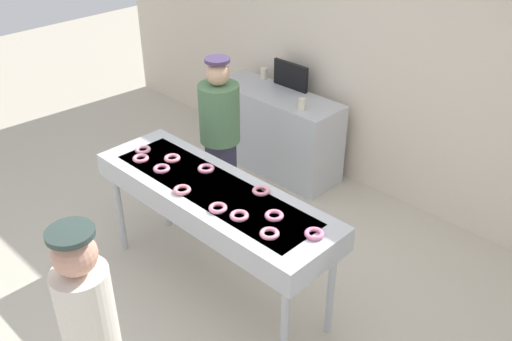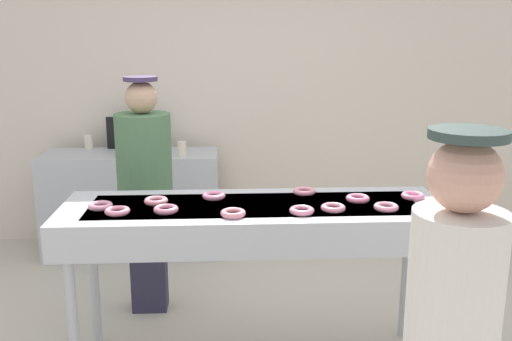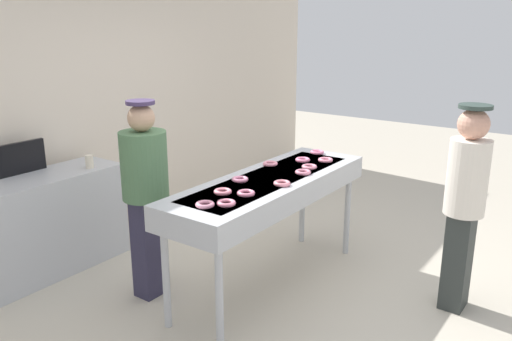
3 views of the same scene
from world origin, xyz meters
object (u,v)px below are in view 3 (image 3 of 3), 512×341
at_px(fryer_conveyor, 270,189).
at_px(strawberry_donut_1, 317,152).
at_px(menu_display, 21,158).
at_px(strawberry_donut_0, 226,203).
at_px(strawberry_donut_4, 223,192).
at_px(customer_waiting, 465,199).
at_px(worker_baker, 145,186).
at_px(strawberry_donut_7, 240,179).
at_px(paper_cup_0, 89,162).
at_px(strawberry_donut_3, 282,183).
at_px(strawberry_donut_2, 270,164).
at_px(strawberry_donut_5, 309,167).
at_px(strawberry_donut_10, 246,193).
at_px(strawberry_donut_6, 303,172).
at_px(strawberry_donut_9, 325,160).
at_px(prep_counter, 42,225).
at_px(strawberry_donut_11, 205,205).
at_px(strawberry_donut_8, 303,160).

distance_m(fryer_conveyor, strawberry_donut_1, 0.94).
bearing_deg(menu_display, strawberry_donut_0, -83.38).
distance_m(strawberry_donut_4, customer_waiting, 1.84).
relative_size(fryer_conveyor, worker_baker, 1.31).
bearing_deg(strawberry_donut_1, strawberry_donut_7, 176.94).
bearing_deg(paper_cup_0, strawberry_donut_3, -77.76).
height_order(strawberry_donut_2, strawberry_donut_5, same).
bearing_deg(strawberry_donut_3, strawberry_donut_10, 166.71).
height_order(strawberry_donut_6, worker_baker, worker_baker).
xyz_separation_m(strawberry_donut_1, customer_waiting, (-0.35, -1.48, -0.08)).
xyz_separation_m(strawberry_donut_9, menu_display, (-1.69, 2.15, 0.05)).
relative_size(prep_counter, menu_display, 3.31).
xyz_separation_m(strawberry_donut_10, customer_waiting, (1.06, -1.29, -0.08)).
bearing_deg(strawberry_donut_0, strawberry_donut_1, 7.00).
distance_m(strawberry_donut_3, strawberry_donut_5, 0.55).
height_order(strawberry_donut_2, worker_baker, worker_baker).
xyz_separation_m(strawberry_donut_6, menu_display, (-1.23, 2.19, 0.05)).
xyz_separation_m(strawberry_donut_3, prep_counter, (-0.86, 2.00, -0.54)).
bearing_deg(fryer_conveyor, strawberry_donut_3, -121.22).
height_order(strawberry_donut_6, strawberry_donut_7, same).
bearing_deg(strawberry_donut_1, paper_cup_0, 132.33).
relative_size(strawberry_donut_10, prep_counter, 0.09).
relative_size(strawberry_donut_9, paper_cup_0, 1.09).
height_order(strawberry_donut_2, strawberry_donut_3, same).
height_order(strawberry_donut_4, paper_cup_0, paper_cup_0).
distance_m(strawberry_donut_1, strawberry_donut_6, 0.72).
relative_size(strawberry_donut_4, strawberry_donut_7, 1.00).
height_order(strawberry_donut_2, strawberry_donut_9, same).
relative_size(strawberry_donut_4, menu_display, 0.29).
bearing_deg(strawberry_donut_9, customer_waiting, -96.02).
bearing_deg(strawberry_donut_11, strawberry_donut_10, -12.90).
bearing_deg(strawberry_donut_8, strawberry_donut_5, -135.42).
bearing_deg(strawberry_donut_1, strawberry_donut_3, -165.47).
relative_size(strawberry_donut_6, strawberry_donut_10, 1.00).
bearing_deg(fryer_conveyor, strawberry_donut_7, 149.08).
xyz_separation_m(strawberry_donut_7, strawberry_donut_8, (0.82, -0.10, 0.00)).
relative_size(strawberry_donut_8, strawberry_donut_9, 1.00).
bearing_deg(strawberry_donut_0, strawberry_donut_2, 17.83).
bearing_deg(strawberry_donut_1, strawberry_donut_8, -174.13).
height_order(strawberry_donut_0, prep_counter, strawberry_donut_0).
distance_m(strawberry_donut_3, strawberry_donut_11, 0.74).
relative_size(strawberry_donut_5, strawberry_donut_10, 1.00).
height_order(customer_waiting, prep_counter, customer_waiting).
bearing_deg(strawberry_donut_1, prep_counter, 137.83).
bearing_deg(customer_waiting, paper_cup_0, 103.98).
distance_m(strawberry_donut_6, strawberry_donut_10, 0.73).
height_order(strawberry_donut_0, strawberry_donut_7, same).
relative_size(fryer_conveyor, strawberry_donut_4, 16.06).
relative_size(fryer_conveyor, strawberry_donut_7, 16.06).
bearing_deg(strawberry_donut_11, strawberry_donut_2, 11.50).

